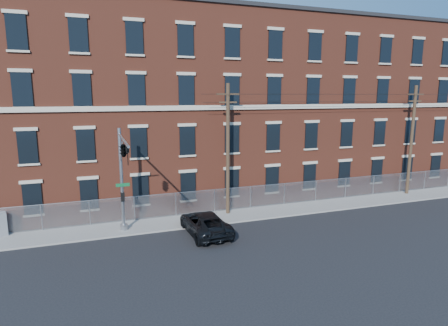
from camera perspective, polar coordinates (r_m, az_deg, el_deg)
ground at (r=23.96m, az=0.66°, el=-12.33°), size 140.00×140.00×0.00m
sidewalk at (r=33.64m, az=17.26°, el=-5.97°), size 65.00×3.00×0.12m
mill_building at (r=39.86m, az=10.17°, el=8.62°), size 55.30×14.32×16.30m
chain_link_fence at (r=34.40m, az=16.06°, el=-3.83°), size 59.06×0.06×1.85m
traffic_signal_mast at (r=23.32m, az=-15.20°, el=0.48°), size 0.90×6.75×7.00m
utility_pole_near at (r=28.32m, az=0.60°, el=2.43°), size 1.80×0.28×10.00m
utility_pole_mid at (r=38.36m, az=26.81°, el=3.40°), size 1.80×0.28×10.00m
overhead_wires at (r=38.16m, az=27.28°, el=9.04°), size 40.00×0.62×0.62m
pickup_truck at (r=25.42m, az=-2.92°, el=-9.20°), size 2.68×5.41×1.47m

